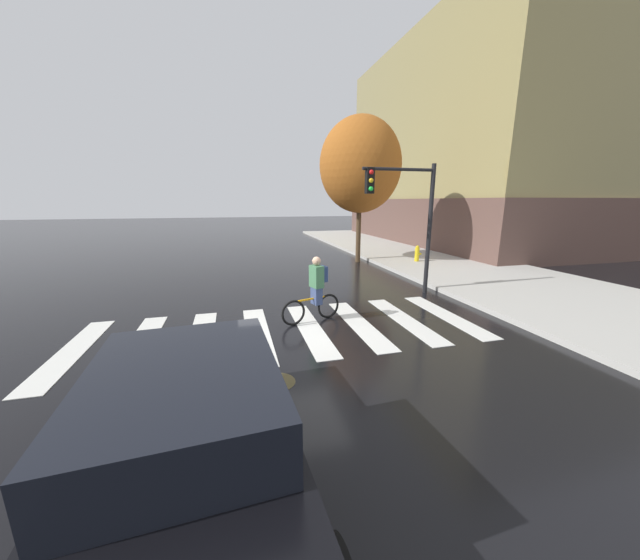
# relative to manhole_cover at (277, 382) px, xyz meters

# --- Properties ---
(ground_plane) EXTENTS (120.00, 120.00, 0.00)m
(ground_plane) POSITION_rel_manhole_cover_xyz_m (0.66, 2.30, -0.00)
(ground_plane) COLOR black
(sidewalk) EXTENTS (6.50, 50.00, 0.15)m
(sidewalk) POSITION_rel_manhole_cover_xyz_m (9.41, 2.30, 0.07)
(sidewalk) COLOR #B2AFA8
(sidewalk) RESTS_ON ground
(crosswalk_stripes) EXTENTS (9.45, 3.56, 0.01)m
(crosswalk_stripes) POSITION_rel_manhole_cover_xyz_m (0.48, 2.30, 0.00)
(crosswalk_stripes) COLOR silver
(crosswalk_stripes) RESTS_ON ground
(manhole_cover) EXTENTS (0.64, 0.64, 0.01)m
(manhole_cover) POSITION_rel_manhole_cover_xyz_m (0.00, 0.00, 0.00)
(manhole_cover) COLOR #473D1E
(manhole_cover) RESTS_ON ground
(sedan_near) EXTENTS (2.38, 4.70, 1.59)m
(sedan_near) POSITION_rel_manhole_cover_xyz_m (-1.11, -2.14, 0.82)
(sedan_near) COLOR black
(sedan_near) RESTS_ON ground
(cyclist) EXTENTS (1.65, 0.57, 1.69)m
(cyclist) POSITION_rel_manhole_cover_xyz_m (1.38, 2.81, 0.84)
(cyclist) COLOR black
(cyclist) RESTS_ON ground
(traffic_light_near) EXTENTS (2.47, 0.28, 4.20)m
(traffic_light_near) POSITION_rel_manhole_cover_xyz_m (4.85, 4.56, 2.86)
(traffic_light_near) COLOR black
(traffic_light_near) RESTS_ON ground
(fire_hydrant) EXTENTS (0.33, 0.22, 0.78)m
(fire_hydrant) POSITION_rel_manhole_cover_xyz_m (8.17, 9.36, 0.53)
(fire_hydrant) COLOR gold
(fire_hydrant) RESTS_ON sidewalk
(street_tree_near) EXTENTS (3.94, 3.94, 7.01)m
(street_tree_near) POSITION_rel_manhole_cover_xyz_m (5.58, 10.73, 4.73)
(street_tree_near) COLOR #4C3823
(street_tree_near) RESTS_ON ground
(corner_building) EXTENTS (14.75, 19.33, 13.68)m
(corner_building) POSITION_rel_manhole_cover_xyz_m (18.35, 16.85, 6.79)
(corner_building) COLOR brown
(corner_building) RESTS_ON ground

